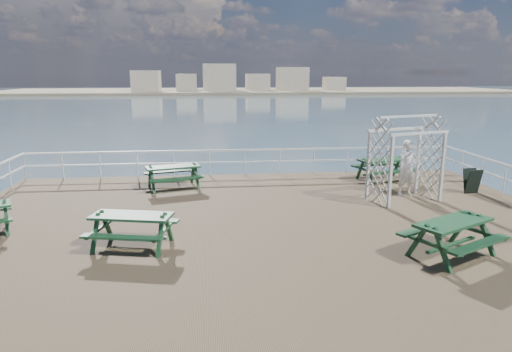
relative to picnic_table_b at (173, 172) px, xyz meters
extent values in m
cube|color=brown|center=(2.82, -4.86, -0.76)|extent=(18.00, 14.00, 0.30)
plane|color=#3C5765|center=(2.82, 35.14, -2.61)|extent=(300.00, 300.00, 0.00)
cube|color=tan|center=(17.82, 130.14, -2.21)|extent=(160.00, 40.00, 0.80)
cube|color=beige|center=(-17.18, 127.14, 1.19)|extent=(8.00, 8.00, 6.00)
cube|color=beige|center=(-5.18, 127.14, 0.69)|extent=(6.00, 8.00, 5.00)
cube|color=beige|center=(4.82, 127.14, 2.19)|extent=(10.00, 8.00, 8.00)
cube|color=beige|center=(16.82, 127.14, 0.69)|extent=(7.00, 8.00, 5.00)
cube|color=beige|center=(27.82, 127.14, 1.69)|extent=(9.00, 8.00, 7.00)
cube|color=beige|center=(40.82, 127.14, 0.19)|extent=(6.00, 8.00, 4.00)
cylinder|color=brown|center=(-4.68, 0.64, -1.96)|extent=(0.36, 0.36, 2.10)
cylinder|color=brown|center=(10.32, 0.64, -1.96)|extent=(0.36, 0.36, 2.10)
cube|color=silver|center=(2.82, 1.99, 0.44)|extent=(17.70, 0.07, 0.07)
cube|color=silver|center=(2.82, 1.99, -0.06)|extent=(17.70, 0.05, 0.05)
cylinder|color=silver|center=(-6.03, 1.99, -0.06)|extent=(0.05, 0.05, 1.10)
cube|color=#13361E|center=(-4.18, -4.27, -0.17)|extent=(0.65, 1.40, 0.06)
cube|color=#13361E|center=(-4.30, -3.99, -0.22)|extent=(0.28, 0.52, 0.90)
cube|color=#13361E|center=(-4.06, -4.56, -0.22)|extent=(0.28, 0.52, 0.90)
cube|color=#13361E|center=(0.00, 0.00, 0.19)|extent=(2.09, 1.27, 0.07)
cube|color=#13361E|center=(-0.18, 0.63, -0.12)|extent=(1.95, 0.80, 0.05)
cube|color=#13361E|center=(0.18, -0.63, -0.12)|extent=(1.95, 0.80, 0.05)
cube|color=#13361E|center=(-0.78, -0.22, -0.14)|extent=(0.51, 1.54, 0.07)
cube|color=#13361E|center=(0.78, 0.22, -0.14)|extent=(0.51, 1.54, 0.07)
cube|color=#13361E|center=(-0.87, 0.09, -0.20)|extent=(0.24, 0.56, 0.95)
cube|color=#13361E|center=(-0.69, -0.54, -0.20)|extent=(0.24, 0.56, 0.95)
cube|color=#13361E|center=(0.69, 0.54, -0.20)|extent=(0.24, 0.56, 0.95)
cube|color=#13361E|center=(0.87, -0.09, -0.20)|extent=(0.24, 0.56, 0.95)
cube|color=#13361E|center=(0.00, 0.00, -0.34)|extent=(1.69, 0.56, 0.07)
cube|color=#13361E|center=(8.23, 0.37, 0.23)|extent=(2.15, 1.20, 0.07)
cube|color=#13361E|center=(8.09, 1.03, -0.10)|extent=(2.04, 0.71, 0.06)
cube|color=#13361E|center=(8.38, -0.29, -0.10)|extent=(2.04, 0.71, 0.06)
cube|color=#13361E|center=(7.41, 0.19, -0.12)|extent=(0.44, 1.62, 0.07)
cube|color=#13361E|center=(9.06, 0.55, -0.12)|extent=(0.44, 1.62, 0.07)
cube|color=#13361E|center=(7.34, 0.52, -0.18)|extent=(0.21, 0.59, 0.99)
cube|color=#13361E|center=(7.48, -0.14, -0.18)|extent=(0.21, 0.59, 0.99)
cube|color=#13361E|center=(8.99, 0.88, -0.18)|extent=(0.21, 0.59, 0.99)
cube|color=#13361E|center=(9.13, 0.22, -0.18)|extent=(0.21, 0.59, 0.99)
cube|color=#13361E|center=(8.23, 0.37, -0.33)|extent=(1.78, 0.47, 0.07)
cube|color=#13361E|center=(-0.56, -5.87, 0.19)|extent=(2.06, 1.17, 0.06)
cube|color=#13361E|center=(-0.42, -5.24, -0.12)|extent=(1.95, 0.69, 0.05)
cube|color=#13361E|center=(-0.71, -6.51, -0.12)|extent=(1.95, 0.69, 0.05)
cube|color=#13361E|center=(-1.35, -5.70, -0.14)|extent=(0.43, 1.54, 0.06)
cube|color=#13361E|center=(0.23, -6.05, -0.14)|extent=(0.43, 1.54, 0.06)
cube|color=#13361E|center=(-1.28, -5.38, -0.20)|extent=(0.21, 0.56, 0.94)
cube|color=#13361E|center=(-1.42, -6.01, -0.20)|extent=(0.21, 0.56, 0.94)
cube|color=#13361E|center=(0.30, -5.74, -0.20)|extent=(0.21, 0.56, 0.94)
cube|color=#13361E|center=(0.15, -6.37, -0.20)|extent=(0.21, 0.56, 0.94)
cube|color=#13361E|center=(-0.56, -5.87, -0.34)|extent=(1.70, 0.47, 0.06)
cube|color=#13361E|center=(6.95, -7.22, 0.22)|extent=(2.15, 1.62, 0.07)
cube|color=#13361E|center=(6.64, -6.63, -0.10)|extent=(1.92, 1.17, 0.06)
cube|color=#13361E|center=(7.26, -7.82, -0.10)|extent=(1.92, 1.17, 0.06)
cube|color=#13361E|center=(6.21, -7.61, -0.13)|extent=(0.82, 1.48, 0.07)
cube|color=#13361E|center=(7.70, -6.84, -0.13)|extent=(0.82, 1.48, 0.07)
cube|color=#13361E|center=(6.05, -7.31, -0.18)|extent=(0.34, 0.55, 0.98)
cube|color=#13361E|center=(6.36, -7.90, -0.18)|extent=(0.34, 0.55, 0.98)
cube|color=#13361E|center=(7.54, -6.54, -0.18)|extent=(0.34, 0.55, 0.98)
cube|color=#13361E|center=(7.85, -7.13, -0.18)|extent=(0.34, 0.55, 0.98)
cube|color=#13361E|center=(6.95, -7.22, -0.33)|extent=(1.63, 0.90, 0.07)
cube|color=silver|center=(6.98, -3.34, 0.54)|extent=(0.11, 0.11, 2.30)
cube|color=silver|center=(6.65, -2.24, 0.54)|extent=(0.11, 0.11, 2.30)
cube|color=silver|center=(9.00, -2.73, 0.54)|extent=(0.11, 0.11, 2.30)
cube|color=silver|center=(8.66, -1.63, 0.54)|extent=(0.11, 0.11, 2.30)
cube|color=silver|center=(7.99, -3.03, 1.73)|extent=(2.22, 0.74, 0.08)
cube|color=silver|center=(7.66, -1.93, 1.73)|extent=(2.22, 0.74, 0.08)
cube|color=silver|center=(7.82, -2.48, 2.21)|extent=(2.22, 0.73, 0.07)
cube|color=black|center=(10.64, -1.95, -0.17)|extent=(0.57, 0.31, 0.90)
cube|color=black|center=(10.61, -1.78, -0.17)|extent=(0.57, 0.31, 0.90)
imported|color=silver|center=(8.18, -1.87, 0.37)|extent=(0.76, 0.55, 1.95)
camera|label=1|loc=(1.37, -16.73, 3.60)|focal=32.00mm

